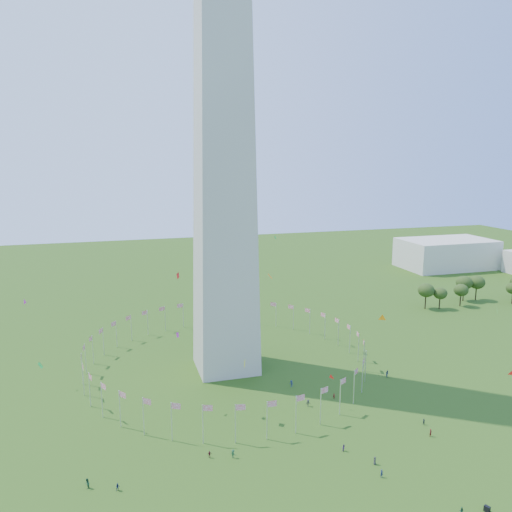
# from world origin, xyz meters

# --- Properties ---
(ground) EXTENTS (600.00, 600.00, 0.00)m
(ground) POSITION_xyz_m (0.00, 0.00, 0.00)
(ground) COLOR #24440F
(ground) RESTS_ON ground
(washington_monument) EXTENTS (16.80, 16.80, 169.00)m
(washington_monument) POSITION_xyz_m (0.00, 50.00, 84.50)
(washington_monument) COLOR #BBB5A7
(washington_monument) RESTS_ON ground
(flag_ring) EXTENTS (80.24, 80.24, 9.00)m
(flag_ring) POSITION_xyz_m (-0.00, 50.00, 4.50)
(flag_ring) COLOR silver
(flag_ring) RESTS_ON ground
(stroller) EXTENTS (1.07, 1.28, 1.20)m
(stroller) POSITION_xyz_m (29.98, -22.51, 0.60)
(stroller) COLOR black
(stroller) RESTS_ON ground
(gov_building_east_a) EXTENTS (50.00, 30.00, 16.00)m
(gov_building_east_a) POSITION_xyz_m (150.00, 150.00, 8.00)
(gov_building_east_a) COLOR beige
(gov_building_east_a) RESTS_ON ground
(crowd) EXTENTS (102.74, 61.86, 1.97)m
(crowd) POSITION_xyz_m (3.09, -0.63, 0.85)
(crowd) COLOR #1A412B
(crowd) RESTS_ON ground
(kites_aloft) EXTENTS (109.80, 67.12, 31.23)m
(kites_aloft) POSITION_xyz_m (10.65, 22.21, 20.39)
(kites_aloft) COLOR orange
(kites_aloft) RESTS_ON ground
(tree_line_east) EXTENTS (53.77, 15.77, 10.79)m
(tree_line_east) POSITION_xyz_m (114.72, 85.81, 5.02)
(tree_line_east) COLOR #344E1A
(tree_line_east) RESTS_ON ground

